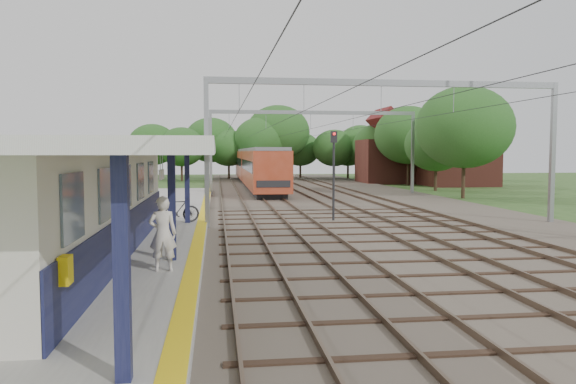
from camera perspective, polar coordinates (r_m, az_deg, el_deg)
ground at (r=12.42m, az=15.04°, el=-12.84°), size 160.00×160.00×0.00m
ballast_bed at (r=42.01m, az=4.50°, el=-0.76°), size 18.00×90.00×0.10m
platform at (r=25.38m, az=-13.88°, el=-3.77°), size 5.00×52.00×0.35m
yellow_stripe at (r=25.19m, az=-8.79°, el=-3.34°), size 0.45×52.00×0.01m
station_building at (r=18.55m, az=-20.69°, el=-0.95°), size 3.41×18.00×3.40m
canopy at (r=17.27m, az=-18.01°, el=4.07°), size 6.40×20.00×3.44m
rail_tracks at (r=41.57m, az=1.12°, el=-0.63°), size 11.80×88.00×0.15m
catenary_system at (r=37.17m, az=5.11°, el=7.03°), size 17.22×88.00×7.00m
tree_band at (r=68.63m, az=-0.26°, el=5.19°), size 31.72×30.88×8.82m
house_near at (r=62.46m, az=16.90°, el=3.35°), size 7.00×6.12×7.89m
house_far at (r=66.25m, az=10.81°, el=3.70°), size 8.00×6.12×8.66m
person at (r=15.64m, az=-12.60°, el=-4.15°), size 0.76×0.52×2.05m
bicycle at (r=26.17m, az=-11.13°, el=-1.78°), size 2.07×1.15×1.20m
train at (r=58.39m, az=-3.31°, el=2.65°), size 2.92×36.41×3.84m
signal_post at (r=28.59m, az=4.67°, el=2.88°), size 0.33×0.28×4.64m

